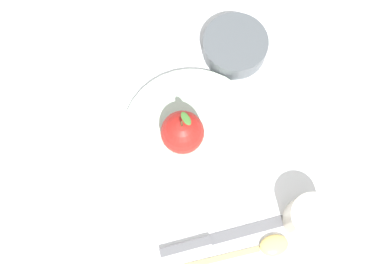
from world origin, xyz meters
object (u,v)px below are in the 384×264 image
at_px(spoon, 262,248).
at_px(cup, 309,217).
at_px(dinner_plate, 192,134).
at_px(knife, 216,238).
at_px(side_bowl, 235,45).
at_px(apple, 182,132).

bearing_deg(spoon, cup, -16.57).
xyz_separation_m(dinner_plate, spoon, (-0.07, -0.21, -0.00)).
distance_m(dinner_plate, cup, 0.24).
bearing_deg(spoon, knife, 119.22).
height_order(side_bowl, cup, cup).
bearing_deg(knife, side_bowl, 34.21).
height_order(dinner_plate, knife, dinner_plate).
xyz_separation_m(dinner_plate, cup, (0.01, -0.24, 0.03)).
bearing_deg(cup, side_bowl, 59.66).
relative_size(cup, knife, 0.35).
bearing_deg(knife, spoon, -60.78).
height_order(dinner_plate, cup, cup).
relative_size(dinner_plate, apple, 2.73).
height_order(dinner_plate, side_bowl, side_bowl).
bearing_deg(knife, apple, 58.98).
height_order(apple, side_bowl, apple).
relative_size(side_bowl, spoon, 0.77).
distance_m(cup, knife, 0.15).
relative_size(dinner_plate, knife, 1.21).
distance_m(apple, knife, 0.18).
relative_size(cup, spoon, 0.46).
distance_m(dinner_plate, side_bowl, 0.18).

